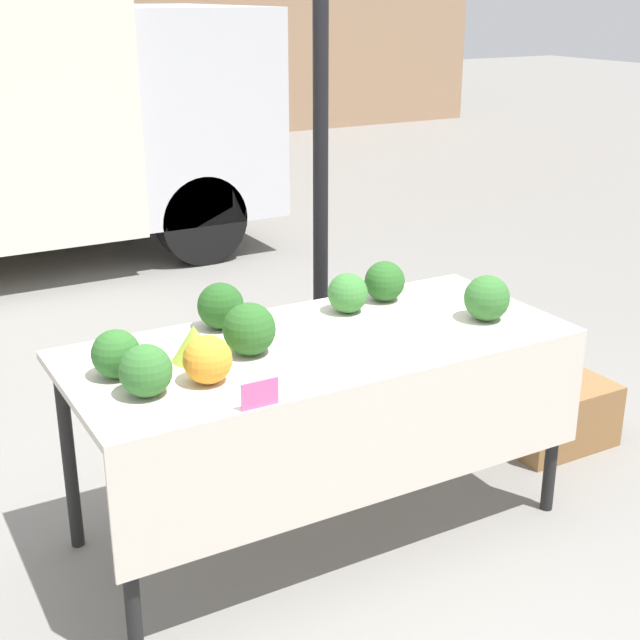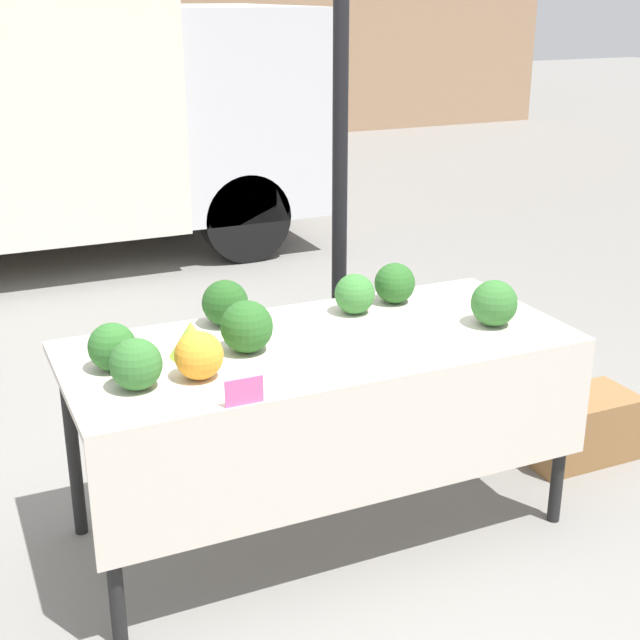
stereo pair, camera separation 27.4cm
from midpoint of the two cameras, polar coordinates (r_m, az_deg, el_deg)
name	(u,v)px [view 2 (the right image)]	position (r m, az deg, el deg)	size (l,w,h in m)	color
ground_plane	(320,526)	(3.63, 2.22, -13.06)	(40.00, 40.00, 0.00)	gray
tent_pole	(340,167)	(4.07, 3.24, 9.75)	(0.07, 0.07, 2.51)	black
market_table	(327,371)	(3.25, 2.87, -3.35)	(1.86, 0.82, 0.79)	beige
orange_cauliflower	(199,355)	(2.93, -5.11, -2.32)	(0.16, 0.16, 0.16)	orange
romanesco_head	(191,339)	(3.12, -5.76, -1.24)	(0.16, 0.16, 0.13)	#93B238
broccoli_head_0	(136,364)	(2.88, -9.04, -2.86)	(0.17, 0.17, 0.17)	#336B2D
broccoli_head_1	(247,327)	(3.13, -2.22, -0.47)	(0.19, 0.19, 0.19)	#285B23
broccoli_head_2	(395,283)	(3.66, 6.95, 2.32)	(0.17, 0.17, 0.17)	#285B23
broccoli_head_3	(494,303)	(3.47, 13.32, 1.02)	(0.18, 0.18, 0.18)	#336B2D
broccoli_head_4	(355,294)	(3.52, 4.47, 1.64)	(0.16, 0.16, 0.16)	#387533
broccoli_head_5	(225,303)	(3.39, -3.81, 1.06)	(0.18, 0.18, 0.18)	#23511E
broccoli_head_6	(112,347)	(3.04, -10.67, -1.74)	(0.16, 0.16, 0.16)	#2D6628
price_sign	(244,392)	(2.75, -2.03, -4.65)	(0.13, 0.01, 0.09)	#F45B9E
produce_crate	(578,427)	(4.25, 18.02, -6.57)	(0.51, 0.29, 0.30)	olive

